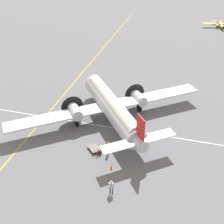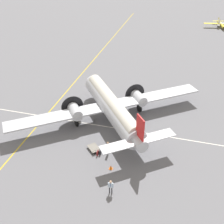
{
  "view_description": "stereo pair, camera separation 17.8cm",
  "coord_description": "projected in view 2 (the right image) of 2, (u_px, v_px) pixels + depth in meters",
  "views": [
    {
      "loc": [
        30.58,
        8.32,
        22.36
      ],
      "look_at": [
        0.0,
        0.0,
        1.73
      ],
      "focal_mm": 45.0,
      "sensor_mm": 36.0,
      "label": 1
    },
    {
      "loc": [
        30.53,
        8.49,
        22.36
      ],
      "look_at": [
        0.0,
        0.0,
        1.73
      ],
      "focal_mm": 45.0,
      "sensor_mm": 36.0,
      "label": 2
    }
  ],
  "objects": [
    {
      "name": "passenger_boarding",
      "position": [
        108.0,
        146.0,
        32.87
      ],
      "size": [
        0.57,
        0.27,
        1.7
      ],
      "rotation": [
        0.0,
        0.0,
        2.99
      ],
      "color": "#473D2D",
      "rests_on": "ground_plane"
    },
    {
      "name": "ground_plane",
      "position": [
        112.0,
        122.0,
        38.75
      ],
      "size": [
        300.0,
        300.0,
        0.0
      ],
      "primitive_type": "plane",
      "color": "slate"
    },
    {
      "name": "airliner_main",
      "position": [
        111.0,
        105.0,
        37.7
      ],
      "size": [
        19.85,
        23.54,
        5.96
      ],
      "rotation": [
        0.0,
        0.0,
        3.79
      ],
      "color": "silver",
      "rests_on": "ground_plane"
    },
    {
      "name": "suitcase_near_door",
      "position": [
        98.0,
        153.0,
        33.02
      ],
      "size": [
        0.46,
        0.14,
        0.62
      ],
      "color": "maroon",
      "rests_on": "ground_plane"
    },
    {
      "name": "apron_line_eastwest",
      "position": [
        49.0,
        112.0,
        40.9
      ],
      "size": [
        120.0,
        0.16,
        0.01
      ],
      "color": "gold",
      "rests_on": "ground_plane"
    },
    {
      "name": "baggage_cart",
      "position": [
        94.0,
        148.0,
        33.81
      ],
      "size": [
        1.96,
        1.96,
        0.56
      ],
      "rotation": [
        0.0,
        0.0,
        3.94
      ],
      "color": "#6B665B",
      "rests_on": "ground_plane"
    },
    {
      "name": "light_aircraft_distant",
      "position": [
        221.0,
        25.0,
        76.0
      ],
      "size": [
        7.17,
        9.49,
        1.86
      ],
      "rotation": [
        0.0,
        0.0,
        0.21
      ],
      "color": "yellow",
      "rests_on": "ground_plane"
    },
    {
      "name": "apron_line_northsouth",
      "position": [
        110.0,
        127.0,
        37.83
      ],
      "size": [
        0.16,
        120.0,
        0.01
      ],
      "color": "silver",
      "rests_on": "ground_plane"
    },
    {
      "name": "traffic_cone",
      "position": [
        111.0,
        167.0,
        31.12
      ],
      "size": [
        0.4,
        0.4,
        0.52
      ],
      "color": "orange",
      "rests_on": "ground_plane"
    },
    {
      "name": "suitcase_upright_spare",
      "position": [
        100.0,
        152.0,
        33.15
      ],
      "size": [
        0.41,
        0.18,
        0.62
      ],
      "color": "#232328",
      "rests_on": "ground_plane"
    },
    {
      "name": "crew_foreground",
      "position": [
        111.0,
        186.0,
        27.85
      ],
      "size": [
        0.27,
        0.58,
        1.69
      ],
      "rotation": [
        0.0,
        0.0,
        -1.5
      ],
      "color": "#2D2D33",
      "rests_on": "ground_plane"
    }
  ]
}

